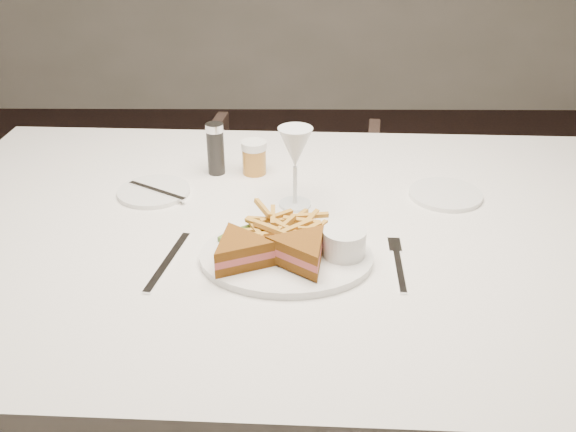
{
  "coord_description": "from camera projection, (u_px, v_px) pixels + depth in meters",
  "views": [
    {
      "loc": [
        0.35,
        -1.5,
        1.39
      ],
      "look_at": [
        0.34,
        -0.42,
        0.8
      ],
      "focal_mm": 40.0,
      "sensor_mm": 36.0,
      "label": 1
    }
  ],
  "objects": [
    {
      "name": "ground",
      "position": [
        179.0,
        377.0,
        1.99
      ],
      "size": [
        5.0,
        5.0,
        0.0
      ],
      "primitive_type": "plane",
      "color": "black",
      "rests_on": "ground"
    },
    {
      "name": "table",
      "position": [
        288.0,
        367.0,
        1.48
      ],
      "size": [
        1.62,
        1.12,
        0.75
      ],
      "primitive_type": "cube",
      "rotation": [
        0.0,
        0.0,
        -0.04
      ],
      "color": "white",
      "rests_on": "ground"
    },
    {
      "name": "chair_far",
      "position": [
        287.0,
        208.0,
        2.28
      ],
      "size": [
        0.69,
        0.66,
        0.64
      ],
      "primitive_type": "imported",
      "rotation": [
        0.0,
        0.0,
        3.01
      ],
      "color": "#423028",
      "rests_on": "ground"
    },
    {
      "name": "table_setting",
      "position": [
        284.0,
        220.0,
        1.24
      ],
      "size": [
        0.81,
        0.62,
        0.18
      ],
      "color": "white",
      "rests_on": "table"
    }
  ]
}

